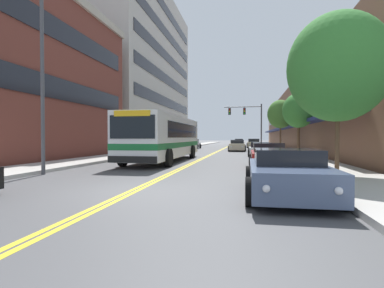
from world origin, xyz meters
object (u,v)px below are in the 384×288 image
(car_champagne_moving_lead, at_px, (237,146))
(car_charcoal_moving_second, at_px, (239,143))
(car_silver_parked_left_mid, at_px, (193,144))
(traffic_signal_mast, at_px, (248,117))
(car_slate_blue_parked_right_foreground, at_px, (287,174))
(street_tree_right_near, at_px, (338,67))
(car_navy_parked_left_far, at_px, (170,147))
(street_tree_right_mid, at_px, (299,111))
(car_beige_parked_right_end, at_px, (254,143))
(fire_hydrant, at_px, (293,155))
(car_red_parked_right_far, at_px, (268,156))
(street_tree_right_far, at_px, (280,114))
(city_bus, at_px, (165,136))
(street_lamp_left_near, at_px, (49,50))
(car_white_parked_right_mid, at_px, (260,149))

(car_champagne_moving_lead, bearing_deg, car_charcoal_moving_second, 91.00)
(car_silver_parked_left_mid, xyz_separation_m, traffic_signal_mast, (7.76, -0.19, 3.72))
(car_silver_parked_left_mid, distance_m, car_slate_blue_parked_right_foreground, 34.52)
(car_champagne_moving_lead, xyz_separation_m, street_tree_right_near, (4.50, -23.48, 3.62))
(car_silver_parked_left_mid, xyz_separation_m, car_navy_parked_left_far, (-0.13, -12.25, 0.02))
(street_tree_right_near, xyz_separation_m, street_tree_right_mid, (0.57, 12.30, -0.56))
(car_silver_parked_left_mid, height_order, car_beige_parked_right_end, car_beige_parked_right_end)
(car_slate_blue_parked_right_foreground, distance_m, fire_hydrant, 10.05)
(car_slate_blue_parked_right_foreground, xyz_separation_m, car_red_parked_right_far, (0.05, 8.05, -0.00))
(street_tree_right_near, height_order, street_tree_right_far, street_tree_right_near)
(car_silver_parked_left_mid, height_order, car_navy_parked_left_far, car_navy_parked_left_far)
(city_bus, distance_m, traffic_signal_mast, 22.92)
(street_tree_right_far, bearing_deg, car_beige_parked_right_end, 100.18)
(street_tree_right_near, height_order, fire_hydrant, street_tree_right_near)
(car_red_parked_right_far, relative_size, street_tree_right_mid, 0.91)
(street_lamp_left_near, xyz_separation_m, fire_hydrant, (10.94, 6.83, -4.73))
(car_beige_parked_right_end, relative_size, fire_hydrant, 5.92)
(car_silver_parked_left_mid, xyz_separation_m, car_charcoal_moving_second, (6.12, 15.44, -0.01))
(street_tree_right_near, xyz_separation_m, street_tree_right_far, (0.19, 21.63, -0.11))
(car_white_parked_right_mid, xyz_separation_m, street_tree_right_mid, (2.85, -2.15, 3.13))
(car_white_parked_right_mid, bearing_deg, street_lamp_left_near, -121.74)
(street_tree_right_mid, bearing_deg, car_champagne_moving_lead, 114.39)
(car_silver_parked_left_mid, xyz_separation_m, car_slate_blue_parked_right_foreground, (8.69, -33.41, -0.01))
(city_bus, relative_size, street_lamp_left_near, 1.29)
(car_champagne_moving_lead, distance_m, fire_hydrant, 17.79)
(car_white_parked_right_mid, relative_size, car_champagne_moving_lead, 0.96)
(car_white_parked_right_mid, bearing_deg, traffic_signal_mast, 93.67)
(car_slate_blue_parked_right_foreground, xyz_separation_m, street_tree_right_mid, (2.88, 16.13, 3.07))
(city_bus, bearing_deg, car_slate_blue_parked_right_foreground, -59.74)
(fire_hydrant, bearing_deg, street_lamp_left_near, -148.01)
(car_silver_parked_left_mid, height_order, street_tree_right_near, street_tree_right_near)
(car_charcoal_moving_second, bearing_deg, car_white_parked_right_mid, -85.14)
(car_red_parked_right_far, bearing_deg, street_lamp_left_near, -152.24)
(car_beige_parked_right_end, bearing_deg, car_navy_parked_left_far, -115.49)
(car_red_parked_right_far, relative_size, street_lamp_left_near, 0.49)
(car_charcoal_moving_second, xyz_separation_m, street_tree_right_far, (5.07, -23.40, 3.51))
(fire_hydrant, bearing_deg, car_navy_parked_left_far, 132.76)
(street_tree_right_far, bearing_deg, traffic_signal_mast, 113.84)
(car_silver_parked_left_mid, bearing_deg, car_navy_parked_left_far, -90.61)
(car_navy_parked_left_far, distance_m, car_charcoal_moving_second, 28.39)
(car_champagne_moving_lead, height_order, car_charcoal_moving_second, car_charcoal_moving_second)
(street_tree_right_far, bearing_deg, car_white_parked_right_mid, -109.02)
(car_silver_parked_left_mid, bearing_deg, traffic_signal_mast, -1.43)
(car_white_parked_right_mid, xyz_separation_m, street_tree_right_near, (2.28, -14.45, 3.68))
(car_silver_parked_left_mid, bearing_deg, city_bus, -84.41)
(traffic_signal_mast, distance_m, street_lamp_left_near, 31.30)
(street_tree_right_mid, bearing_deg, car_silver_parked_left_mid, 123.80)
(car_white_parked_right_mid, height_order, street_tree_right_mid, street_tree_right_mid)
(car_navy_parked_left_far, distance_m, street_lamp_left_near, 18.66)
(car_silver_parked_left_mid, bearing_deg, street_tree_right_near, -69.61)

